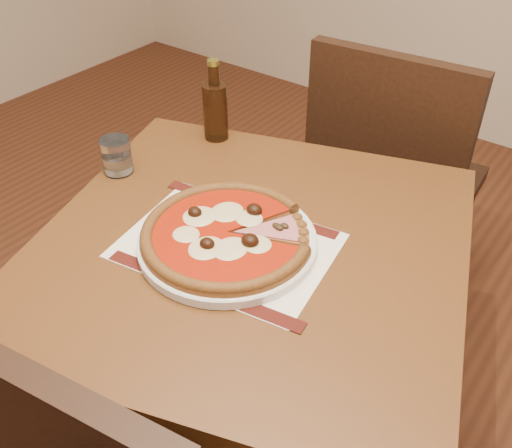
{
  "coord_description": "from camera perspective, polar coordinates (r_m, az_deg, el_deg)",
  "views": [
    {
      "loc": [
        0.44,
        0.26,
        1.44
      ],
      "look_at": [
        -0.07,
        0.94,
        0.78
      ],
      "focal_mm": 40.0,
      "sensor_mm": 36.0,
      "label": 1
    }
  ],
  "objects": [
    {
      "name": "water_glass",
      "position": [
        1.3,
        -13.76,
        6.64
      ],
      "size": [
        0.09,
        0.09,
        0.08
      ],
      "primitive_type": "cylinder",
      "rotation": [
        0.0,
        0.0,
        -0.44
      ],
      "color": "white",
      "rests_on": "table"
    },
    {
      "name": "chair_far",
      "position": [
        1.72,
        13.33,
        4.71
      ],
      "size": [
        0.47,
        0.47,
        0.93
      ],
      "rotation": [
        0.0,
        0.0,
        3.22
      ],
      "color": "black",
      "rests_on": "ground"
    },
    {
      "name": "ham_slice",
      "position": [
        1.07,
        2.47,
        -0.65
      ],
      "size": [
        0.13,
        0.12,
        0.02
      ],
      "rotation": [
        0.0,
        0.0,
        0.75
      ],
      "color": "#A75E28",
      "rests_on": "plate"
    },
    {
      "name": "placemat",
      "position": [
        1.08,
        -2.87,
        -2.17
      ],
      "size": [
        0.42,
        0.33,
        0.0
      ],
      "primitive_type": "cube",
      "rotation": [
        0.0,
        0.0,
        0.16
      ],
      "color": "white",
      "rests_on": "table"
    },
    {
      "name": "table",
      "position": [
        1.15,
        -0.6,
        -5.65
      ],
      "size": [
        1.01,
        1.01,
        0.75
      ],
      "rotation": [
        0.0,
        0.0,
        0.32
      ],
      "color": "brown",
      "rests_on": "ground"
    },
    {
      "name": "bottle",
      "position": [
        1.39,
        -4.09,
        11.45
      ],
      "size": [
        0.06,
        0.06,
        0.2
      ],
      "color": "#361D0D",
      "rests_on": "table"
    },
    {
      "name": "plate",
      "position": [
        1.07,
        -2.88,
        -1.76
      ],
      "size": [
        0.34,
        0.34,
        0.02
      ],
      "primitive_type": "cylinder",
      "color": "white",
      "rests_on": "placemat"
    },
    {
      "name": "pizza",
      "position": [
        1.06,
        -2.93,
        -0.93
      ],
      "size": [
        0.32,
        0.32,
        0.04
      ],
      "color": "#A75E28",
      "rests_on": "plate"
    }
  ]
}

